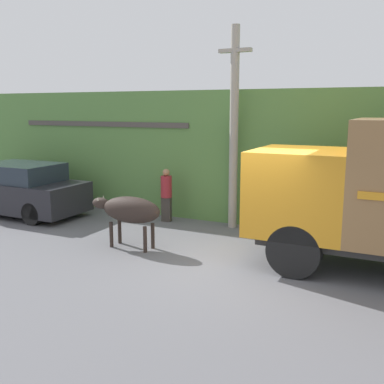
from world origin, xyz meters
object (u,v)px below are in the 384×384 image
object	(u,v)px
brown_cow	(130,210)
parked_suv	(19,190)
pedestrian_on_hill	(166,193)
utility_pole	(234,126)

from	to	relation	value
brown_cow	parked_suv	xyz separation A→B (m)	(-5.07, 1.36, -0.14)
pedestrian_on_hill	utility_pole	bearing A→B (deg)	179.70
brown_cow	utility_pole	xyz separation A→B (m)	(1.55, 2.87, 1.93)
parked_suv	utility_pole	size ratio (longest dim) A/B	0.79
parked_suv	utility_pole	distance (m)	7.10
brown_cow	pedestrian_on_hill	bearing A→B (deg)	94.48
pedestrian_on_hill	utility_pole	world-z (taller)	utility_pole
brown_cow	pedestrian_on_hill	xyz separation A→B (m)	(-0.45, 2.62, -0.06)
parked_suv	pedestrian_on_hill	bearing A→B (deg)	19.01
parked_suv	brown_cow	bearing A→B (deg)	-11.22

